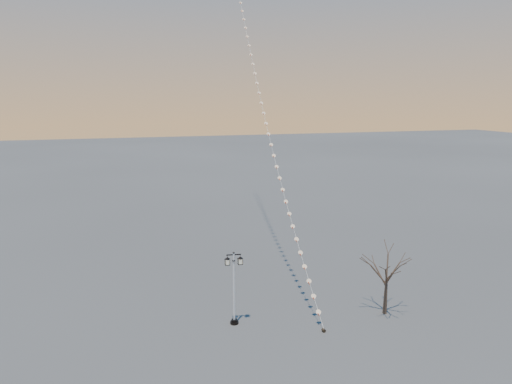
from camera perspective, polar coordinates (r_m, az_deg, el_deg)
name	(u,v)px	position (r m, az deg, el deg)	size (l,w,h in m)	color
ground	(300,345)	(27.15, 5.58, -18.79)	(300.00, 300.00, 0.00)	#464646
street_lamp	(234,285)	(28.16, -2.81, -11.64)	(1.19, 0.52, 4.71)	black
bare_tree	(387,269)	(30.42, 16.31, -9.31)	(2.69, 2.69, 4.45)	#3D2D21
kite_train	(263,82)	(41.60, 0.84, 13.75)	(3.72, 34.70, 30.69)	black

